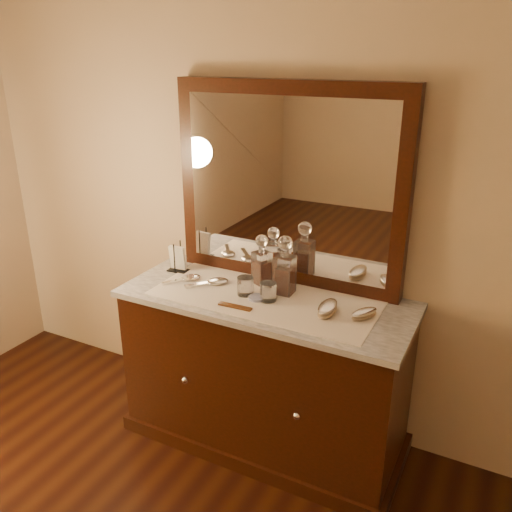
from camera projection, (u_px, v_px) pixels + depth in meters
name	position (u px, v px, depth m)	size (l,w,h in m)	color
dresser_cabinet	(265.00, 374.00, 2.73)	(1.40, 0.55, 0.82)	black
dresser_plinth	(264.00, 431.00, 2.87)	(1.46, 0.59, 0.08)	black
knob_left	(185.00, 380.00, 2.61)	(0.04, 0.04, 0.04)	silver
knob_right	(297.00, 416.00, 2.35)	(0.04, 0.04, 0.04)	silver
marble_top	(265.00, 300.00, 2.58)	(1.44, 0.59, 0.03)	white
mirror_frame	(288.00, 186.00, 2.59)	(1.20, 0.08, 1.00)	black
mirror_glass	(285.00, 188.00, 2.56)	(1.06, 0.01, 0.86)	white
lace_runner	(264.00, 298.00, 2.55)	(1.10, 0.45, 0.00)	white
pin_dish	(257.00, 298.00, 2.54)	(0.08, 0.08, 0.01)	white
comb	(235.00, 306.00, 2.46)	(0.17, 0.03, 0.01)	brown
napkin_rack	(178.00, 260.00, 2.85)	(0.11, 0.07, 0.17)	black
decanter_left	(262.00, 265.00, 2.68)	(0.11, 0.11, 0.26)	#8D3614
decanter_right	(285.00, 271.00, 2.57)	(0.09, 0.09, 0.30)	#8D3614
brush_near	(327.00, 308.00, 2.39)	(0.09, 0.18, 0.05)	#93795A
brush_far	(364.00, 314.00, 2.36)	(0.12, 0.16, 0.04)	#93795A
hand_mirror_outer	(188.00, 278.00, 2.75)	(0.16, 0.20, 0.02)	silver
hand_mirror_inner	(214.00, 282.00, 2.71)	(0.20, 0.21, 0.02)	silver
tumblers	(257.00, 289.00, 2.54)	(0.21, 0.09, 0.09)	white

